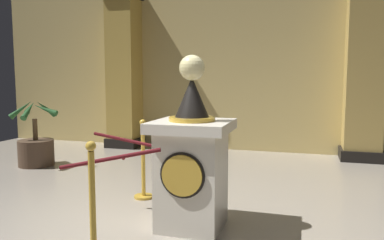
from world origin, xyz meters
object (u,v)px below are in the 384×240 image
Objects in this scene: pedestal_clock at (192,161)px; stanchion_far at (93,226)px; stanchion_near at (143,171)px; potted_palm_left at (36,147)px.

pedestal_clock reaches higher than stanchion_far.
pedestal_clock is 1.73× the size of stanchion_near.
stanchion_far is 0.89× the size of potted_palm_left.
stanchion_near is (-0.85, 0.73, -0.33)m from pedestal_clock.
stanchion_far reaches higher than stanchion_near.
pedestal_clock is at bearing 65.53° from stanchion_far.
stanchion_far is at bearing -78.27° from stanchion_near.
pedestal_clock is at bearing -40.38° from stanchion_near.
potted_palm_left reaches higher than stanchion_near.
potted_palm_left is (-2.88, 2.91, -0.04)m from stanchion_far.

